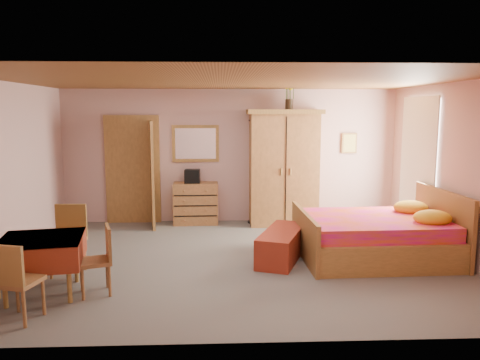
{
  "coord_description": "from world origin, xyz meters",
  "views": [
    {
      "loc": [
        -0.19,
        -6.65,
        2.18
      ],
      "look_at": [
        0.1,
        0.3,
        1.15
      ],
      "focal_mm": 35.0,
      "sensor_mm": 36.0,
      "label": 1
    }
  ],
  "objects_px": {
    "chair_north": "(67,241)",
    "chair_east": "(95,261)",
    "stereo": "(192,176)",
    "bed": "(374,225)",
    "wall_mirror": "(196,144)",
    "wardrobe": "(284,168)",
    "chair_south": "(19,281)",
    "sunflower_vase": "(289,95)",
    "floor_lamp": "(254,172)",
    "bench": "(282,245)",
    "chest_of_drawers": "(196,203)",
    "dining_table": "(42,266)"
  },
  "relations": [
    {
      "from": "chair_north",
      "to": "chair_east",
      "type": "xyz_separation_m",
      "value": [
        0.54,
        -0.7,
        -0.05
      ]
    },
    {
      "from": "stereo",
      "to": "chair_east",
      "type": "relative_size",
      "value": 0.35
    },
    {
      "from": "stereo",
      "to": "bed",
      "type": "bearing_deg",
      "value": -38.51
    },
    {
      "from": "wall_mirror",
      "to": "wardrobe",
      "type": "relative_size",
      "value": 0.41
    },
    {
      "from": "wall_mirror",
      "to": "chair_south",
      "type": "distance_m",
      "value": 4.82
    },
    {
      "from": "chair_north",
      "to": "chair_south",
      "type": "bearing_deg",
      "value": 89.47
    },
    {
      "from": "wall_mirror",
      "to": "stereo",
      "type": "bearing_deg",
      "value": -105.95
    },
    {
      "from": "chair_south",
      "to": "sunflower_vase",
      "type": "bearing_deg",
      "value": 64.97
    },
    {
      "from": "floor_lamp",
      "to": "chair_north",
      "type": "xyz_separation_m",
      "value": [
        -2.71,
        -2.82,
        -0.54
      ]
    },
    {
      "from": "wall_mirror",
      "to": "bed",
      "type": "height_order",
      "value": "wall_mirror"
    },
    {
      "from": "bed",
      "to": "chair_east",
      "type": "height_order",
      "value": "bed"
    },
    {
      "from": "wardrobe",
      "to": "stereo",
      "type": "bearing_deg",
      "value": 176.76
    },
    {
      "from": "wardrobe",
      "to": "bench",
      "type": "distance_m",
      "value": 2.36
    },
    {
      "from": "wall_mirror",
      "to": "bed",
      "type": "xyz_separation_m",
      "value": [
        2.76,
        -2.47,
        -1.04
      ]
    },
    {
      "from": "bed",
      "to": "bench",
      "type": "height_order",
      "value": "bed"
    },
    {
      "from": "bed",
      "to": "wall_mirror",
      "type": "bearing_deg",
      "value": 136.47
    },
    {
      "from": "chest_of_drawers",
      "to": "floor_lamp",
      "type": "xyz_separation_m",
      "value": [
        1.14,
        0.02,
        0.6
      ]
    },
    {
      "from": "bench",
      "to": "dining_table",
      "type": "distance_m",
      "value": 3.27
    },
    {
      "from": "stereo",
      "to": "bed",
      "type": "distance_m",
      "value": 3.63
    },
    {
      "from": "floor_lamp",
      "to": "wardrobe",
      "type": "bearing_deg",
      "value": -12.27
    },
    {
      "from": "dining_table",
      "to": "stereo",
      "type": "bearing_deg",
      "value": 65.38
    },
    {
      "from": "dining_table",
      "to": "chair_south",
      "type": "xyz_separation_m",
      "value": [
        0.03,
        -0.7,
        0.09
      ]
    },
    {
      "from": "stereo",
      "to": "chair_south",
      "type": "bearing_deg",
      "value": -110.56
    },
    {
      "from": "chair_north",
      "to": "floor_lamp",
      "type": "bearing_deg",
      "value": -132.25
    },
    {
      "from": "floor_lamp",
      "to": "wardrobe",
      "type": "height_order",
      "value": "wardrobe"
    },
    {
      "from": "wall_mirror",
      "to": "chair_north",
      "type": "xyz_separation_m",
      "value": [
        -1.57,
        -3.01,
        -1.09
      ]
    },
    {
      "from": "bed",
      "to": "chair_north",
      "type": "xyz_separation_m",
      "value": [
        -4.33,
        -0.54,
        -0.05
      ]
    },
    {
      "from": "chair_east",
      "to": "chair_south",
      "type": "bearing_deg",
      "value": 120.47
    },
    {
      "from": "bed",
      "to": "bench",
      "type": "bearing_deg",
      "value": 178.61
    },
    {
      "from": "chair_north",
      "to": "chair_east",
      "type": "height_order",
      "value": "chair_north"
    },
    {
      "from": "chest_of_drawers",
      "to": "stereo",
      "type": "height_order",
      "value": "stereo"
    },
    {
      "from": "floor_lamp",
      "to": "sunflower_vase",
      "type": "distance_m",
      "value": 1.61
    },
    {
      "from": "floor_lamp",
      "to": "sunflower_vase",
      "type": "bearing_deg",
      "value": -6.61
    },
    {
      "from": "stereo",
      "to": "bench",
      "type": "height_order",
      "value": "stereo"
    },
    {
      "from": "floor_lamp",
      "to": "bench",
      "type": "distance_m",
      "value": 2.43
    },
    {
      "from": "chest_of_drawers",
      "to": "wardrobe",
      "type": "xyz_separation_m",
      "value": [
        1.69,
        -0.1,
        0.7
      ]
    },
    {
      "from": "sunflower_vase",
      "to": "bench",
      "type": "distance_m",
      "value": 3.19
    },
    {
      "from": "chest_of_drawers",
      "to": "floor_lamp",
      "type": "bearing_deg",
      "value": -0.37
    },
    {
      "from": "stereo",
      "to": "chair_east",
      "type": "height_order",
      "value": "stereo"
    },
    {
      "from": "chest_of_drawers",
      "to": "chair_east",
      "type": "bearing_deg",
      "value": -107.68
    },
    {
      "from": "floor_lamp",
      "to": "bed",
      "type": "xyz_separation_m",
      "value": [
        1.62,
        -2.28,
        -0.5
      ]
    },
    {
      "from": "sunflower_vase",
      "to": "chair_north",
      "type": "height_order",
      "value": "sunflower_vase"
    },
    {
      "from": "sunflower_vase",
      "to": "chair_east",
      "type": "xyz_separation_m",
      "value": [
        -2.81,
        -3.45,
        -2.06
      ]
    },
    {
      "from": "chest_of_drawers",
      "to": "bed",
      "type": "height_order",
      "value": "bed"
    },
    {
      "from": "stereo",
      "to": "wardrobe",
      "type": "xyz_separation_m",
      "value": [
        1.75,
        -0.08,
        0.17
      ]
    },
    {
      "from": "wardrobe",
      "to": "dining_table",
      "type": "height_order",
      "value": "wardrobe"
    },
    {
      "from": "stereo",
      "to": "chair_south",
      "type": "xyz_separation_m",
      "value": [
        -1.56,
        -4.17,
        -0.51
      ]
    },
    {
      "from": "sunflower_vase",
      "to": "chair_south",
      "type": "relative_size",
      "value": 0.62
    },
    {
      "from": "stereo",
      "to": "bench",
      "type": "relative_size",
      "value": 0.22
    },
    {
      "from": "bed",
      "to": "chair_north",
      "type": "bearing_deg",
      "value": -174.67
    }
  ]
}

